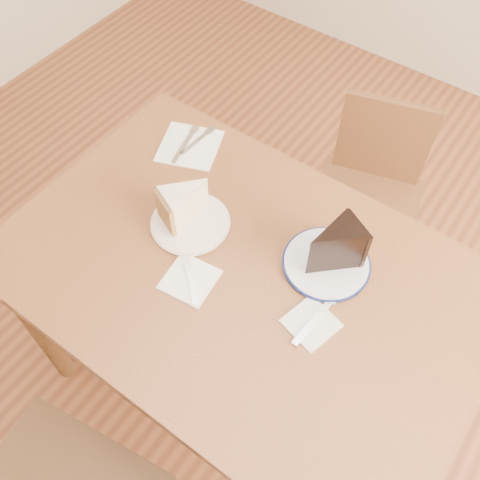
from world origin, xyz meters
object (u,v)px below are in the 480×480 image
carrot_cake (188,203)px  chocolate_cake (331,250)px  plate_cream (190,223)px  plate_navy (326,263)px  table (241,291)px  chair_far (368,194)px

carrot_cake → chocolate_cake: size_ratio=0.93×
plate_cream → chocolate_cake: bearing=15.4°
plate_navy → chocolate_cake: (0.00, -0.00, 0.07)m
plate_cream → chocolate_cake: (0.36, 0.10, 0.07)m
table → carrot_cake: size_ratio=9.93×
table → carrot_cake: 0.27m
plate_cream → plate_navy: same height
chair_far → plate_navy: plate_navy is taller
plate_navy → carrot_cake: (-0.37, -0.08, 0.05)m
plate_navy → chocolate_cake: 0.07m
table → chocolate_cake: 0.27m
chair_far → plate_navy: 0.66m
plate_navy → table: bearing=-138.8°
table → plate_navy: size_ratio=5.69×
plate_navy → carrot_cake: size_ratio=1.74×
table → plate_navy: plate_navy is taller
table → chocolate_cake: (0.16, 0.14, 0.17)m
table → plate_navy: bearing=41.2°
plate_cream → chair_far: bearing=69.0°
chair_far → plate_navy: bearing=84.2°
table → plate_cream: size_ratio=5.98×
carrot_cake → plate_navy: bearing=35.7°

